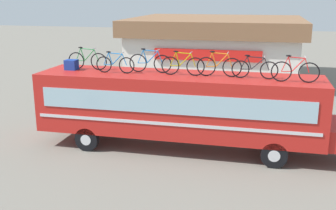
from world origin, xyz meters
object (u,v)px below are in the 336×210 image
at_px(luggage_bag_1, 71,65).
at_px(rooftop_bicycle_6, 255,69).
at_px(rooftop_bicycle_2, 115,64).
at_px(rooftop_bicycle_1, 87,60).
at_px(bus, 182,105).
at_px(rooftop_bicycle_5, 219,66).
at_px(rooftop_bicycle_3, 150,63).
at_px(rooftop_bicycle_4, 183,65).
at_px(rooftop_bicycle_7, 295,71).

distance_m(luggage_bag_1, rooftop_bicycle_6, 7.55).
bearing_deg(luggage_bag_1, rooftop_bicycle_2, -7.65).
xyz_separation_m(rooftop_bicycle_1, rooftop_bicycle_2, (1.41, -0.46, -0.03)).
xyz_separation_m(bus, rooftop_bicycle_5, (1.44, 0.01, 1.63)).
height_order(luggage_bag_1, rooftop_bicycle_3, rooftop_bicycle_3).
bearing_deg(rooftop_bicycle_4, bus, 118.76).
relative_size(rooftop_bicycle_2, rooftop_bicycle_4, 0.94).
bearing_deg(bus, rooftop_bicycle_5, 0.57).
height_order(bus, rooftop_bicycle_4, rooftop_bicycle_4).
distance_m(bus, rooftop_bicycle_4, 1.62).
distance_m(rooftop_bicycle_3, rooftop_bicycle_6, 4.16).
relative_size(rooftop_bicycle_2, rooftop_bicycle_7, 0.96).
bearing_deg(rooftop_bicycle_6, luggage_bag_1, 178.80).
xyz_separation_m(rooftop_bicycle_2, rooftop_bicycle_6, (5.49, 0.12, 0.01)).
bearing_deg(rooftop_bicycle_2, bus, 4.28).
relative_size(rooftop_bicycle_4, rooftop_bicycle_5, 0.99).
xyz_separation_m(luggage_bag_1, rooftop_bicycle_6, (7.55, -0.16, 0.16)).
bearing_deg(rooftop_bicycle_1, rooftop_bicycle_7, -4.64).
height_order(luggage_bag_1, rooftop_bicycle_5, rooftop_bicycle_5).
height_order(rooftop_bicycle_4, rooftop_bicycle_7, rooftop_bicycle_7).
bearing_deg(luggage_bag_1, rooftop_bicycle_4, -1.64).
relative_size(rooftop_bicycle_2, rooftop_bicycle_6, 0.94).
distance_m(rooftop_bicycle_3, rooftop_bicycle_5, 2.82).
bearing_deg(rooftop_bicycle_6, rooftop_bicycle_7, -12.96).
bearing_deg(rooftop_bicycle_2, rooftop_bicycle_3, 17.74).
height_order(luggage_bag_1, rooftop_bicycle_7, rooftop_bicycle_7).
bearing_deg(rooftop_bicycle_3, rooftop_bicycle_5, -4.32).
height_order(bus, rooftop_bicycle_6, rooftop_bicycle_6).
relative_size(rooftop_bicycle_3, rooftop_bicycle_7, 1.04).
bearing_deg(rooftop_bicycle_5, rooftop_bicycle_2, -177.01).
bearing_deg(bus, luggage_bag_1, 179.12).
bearing_deg(rooftop_bicycle_7, rooftop_bicycle_3, 173.45).
bearing_deg(rooftop_bicycle_4, rooftop_bicycle_5, 3.21).
bearing_deg(rooftop_bicycle_5, bus, -179.43).
bearing_deg(rooftop_bicycle_3, rooftop_bicycle_1, 179.26).
relative_size(rooftop_bicycle_1, rooftop_bicycle_3, 0.98).
relative_size(rooftop_bicycle_2, rooftop_bicycle_5, 0.94).
xyz_separation_m(luggage_bag_1, rooftop_bicycle_5, (6.20, -0.06, 0.20)).
xyz_separation_m(luggage_bag_1, rooftop_bicycle_3, (3.39, 0.15, 0.19)).
height_order(luggage_bag_1, rooftop_bicycle_2, rooftop_bicycle_2).
xyz_separation_m(luggage_bag_1, rooftop_bicycle_4, (4.80, -0.14, 0.19)).
bearing_deg(rooftop_bicycle_4, rooftop_bicycle_7, -4.79).
bearing_deg(rooftop_bicycle_7, rooftop_bicycle_2, 178.24).
xyz_separation_m(rooftop_bicycle_1, rooftop_bicycle_4, (4.15, -0.33, 0.00)).
relative_size(luggage_bag_1, rooftop_bicycle_6, 0.28).
xyz_separation_m(rooftop_bicycle_2, rooftop_bicycle_4, (2.74, 0.14, 0.03)).
height_order(rooftop_bicycle_3, rooftop_bicycle_5, rooftop_bicycle_5).
bearing_deg(rooftop_bicycle_7, rooftop_bicycle_4, 175.21).
xyz_separation_m(rooftop_bicycle_2, rooftop_bicycle_7, (6.92, -0.21, 0.04)).
xyz_separation_m(luggage_bag_1, rooftop_bicycle_1, (0.65, 0.19, 0.19)).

